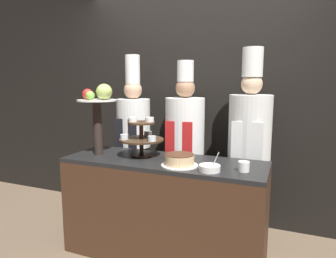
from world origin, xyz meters
The scene contains 10 objects.
wall_back centered at (0.00, 1.19, 1.40)m, with size 10.00×0.06×2.80m.
buffet_counter centered at (0.00, 0.29, 0.43)m, with size 1.71×0.58×0.87m.
tiered_stand centered at (-0.23, 0.33, 1.05)m, with size 0.39×0.39×0.35m.
fruit_pedestal centered at (-0.61, 0.24, 1.31)m, with size 0.35×0.35×0.64m.
cake_round centered at (0.19, 0.17, 0.91)m, with size 0.29×0.29×0.09m.
cup_white centered at (0.68, 0.21, 0.90)m, with size 0.08×0.08×0.07m.
serving_bowl_near centered at (0.44, 0.12, 0.89)m, with size 0.16×0.16×0.15m.
chef_left centered at (-0.57, 0.82, 0.95)m, with size 0.36×0.36×1.80m.
chef_center_left centered at (0.01, 0.82, 0.93)m, with size 0.39×0.39×1.72m.
chef_center_right centered at (0.64, 0.82, 0.98)m, with size 0.39×0.39×1.82m.
Camera 1 is at (0.97, -1.97, 1.51)m, focal length 32.00 mm.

